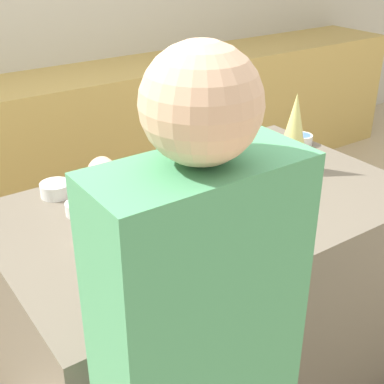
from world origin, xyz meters
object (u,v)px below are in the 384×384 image
at_px(decorative_tree, 294,133).
at_px(candy_bowl_near_tray_right, 302,139).
at_px(gingerbread_house, 197,195).
at_px(candy_bowl_beside_tree, 232,164).
at_px(candy_bowl_behind_tray, 234,140).
at_px(baking_tray, 197,227).
at_px(candy_bowl_far_right, 90,239).
at_px(cookbook, 147,178).
at_px(mug, 195,173).
at_px(candy_bowl_center_rear, 56,189).
at_px(candy_bowl_near_tray_left, 79,208).

xyz_separation_m(decorative_tree, candy_bowl_near_tray_right, (0.25, 0.18, -0.14)).
relative_size(gingerbread_house, candy_bowl_near_tray_right, 2.99).
relative_size(candy_bowl_beside_tree, candy_bowl_behind_tray, 1.27).
bearing_deg(baking_tray, candy_bowl_beside_tree, 37.89).
xyz_separation_m(baking_tray, candy_bowl_far_right, (-0.34, 0.11, 0.02)).
xyz_separation_m(decorative_tree, candy_bowl_far_right, (-0.92, -0.05, -0.14)).
xyz_separation_m(baking_tray, candy_bowl_beside_tree, (0.40, 0.31, 0.02)).
bearing_deg(decorative_tree, cookbook, 154.33).
bearing_deg(baking_tray, mug, 56.06).
bearing_deg(decorative_tree, candy_bowl_behind_tray, 91.82).
relative_size(candy_bowl_beside_tree, candy_bowl_far_right, 1.30).
height_order(baking_tray, candy_bowl_center_rear, candy_bowl_center_rear).
xyz_separation_m(baking_tray, mug, (0.19, 0.28, 0.04)).
distance_m(candy_bowl_beside_tree, candy_bowl_near_tray_left, 0.68).
distance_m(decorative_tree, candy_bowl_far_right, 0.93).
height_order(candy_bowl_near_tray_right, mug, mug).
xyz_separation_m(decorative_tree, candy_bowl_beside_tree, (-0.19, 0.15, -0.14)).
relative_size(decorative_tree, candy_bowl_center_rear, 2.88).
bearing_deg(candy_bowl_beside_tree, mug, -172.49).
bearing_deg(candy_bowl_beside_tree, decorative_tree, -39.60).
relative_size(decorative_tree, candy_bowl_beside_tree, 2.47).
distance_m(decorative_tree, candy_bowl_near_tray_right, 0.34).
height_order(baking_tray, decorative_tree, decorative_tree).
bearing_deg(gingerbread_house, cookbook, 83.31).
height_order(candy_bowl_near_tray_right, candy_bowl_center_rear, candy_bowl_center_rear).
bearing_deg(decorative_tree, baking_tray, -164.95).
distance_m(gingerbread_house, candy_bowl_behind_tray, 0.77).
distance_m(decorative_tree, candy_bowl_beside_tree, 0.28).
relative_size(candy_bowl_behind_tray, candy_bowl_near_tray_left, 1.07).
bearing_deg(mug, candy_bowl_near_tray_left, 176.03).
distance_m(gingerbread_house, mug, 0.35).
bearing_deg(gingerbread_house, candy_bowl_far_right, 161.67).
xyz_separation_m(gingerbread_house, candy_bowl_center_rear, (-0.29, 0.50, -0.10)).
relative_size(candy_bowl_near_tray_right, mug, 1.05).
distance_m(candy_bowl_near_tray_right, mug, 0.64).
relative_size(decorative_tree, candy_bowl_near_tray_left, 3.34).
bearing_deg(decorative_tree, mug, 162.28).
relative_size(candy_bowl_behind_tray, mug, 1.12).
bearing_deg(candy_bowl_center_rear, candy_bowl_far_right, -96.33).
height_order(gingerbread_house, candy_bowl_near_tray_right, gingerbread_house).
height_order(candy_bowl_beside_tree, candy_bowl_behind_tray, same).
xyz_separation_m(candy_bowl_near_tray_right, candy_bowl_center_rear, (-1.13, 0.15, 0.00)).
xyz_separation_m(candy_bowl_near_tray_left, cookbook, (0.33, 0.10, -0.01)).
height_order(candy_bowl_behind_tray, mug, mug).
height_order(candy_bowl_far_right, candy_bowl_center_rear, candy_bowl_center_rear).
xyz_separation_m(gingerbread_house, candy_bowl_beside_tree, (0.40, 0.31, -0.10)).
bearing_deg(gingerbread_house, candy_bowl_near_tray_right, 22.36).
bearing_deg(candy_bowl_near_tray_left, mug, -3.97).
height_order(candy_bowl_near_tray_left, cookbook, candy_bowl_near_tray_left).
bearing_deg(candy_bowl_far_right, baking_tray, -18.37).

